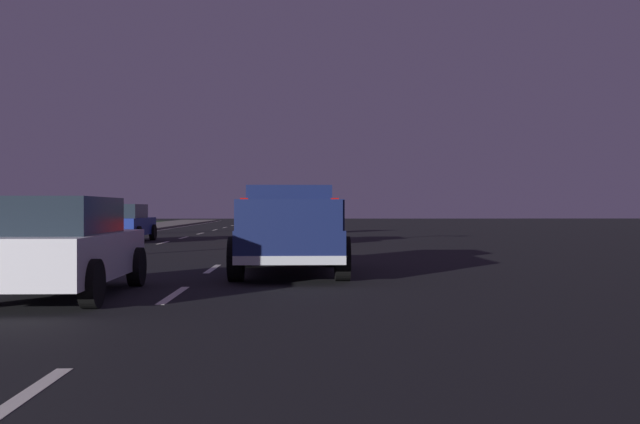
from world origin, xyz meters
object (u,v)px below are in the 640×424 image
(sedan_blue, at_px, (123,223))
(sedan_white, at_px, (57,246))
(pickup_truck, at_px, (289,230))
(sedan_red, at_px, (295,223))

(sedan_blue, bearing_deg, sedan_white, -169.62)
(pickup_truck, distance_m, sedan_red, 13.76)
(sedan_blue, bearing_deg, sedan_red, -97.57)
(sedan_red, relative_size, sedan_white, 1.00)
(sedan_red, height_order, sedan_white, same)
(pickup_truck, height_order, sedan_red, pickup_truck)
(sedan_blue, bearing_deg, pickup_truck, -154.42)
(pickup_truck, relative_size, sedan_blue, 1.24)
(pickup_truck, height_order, sedan_blue, pickup_truck)
(sedan_white, bearing_deg, sedan_blue, 10.38)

